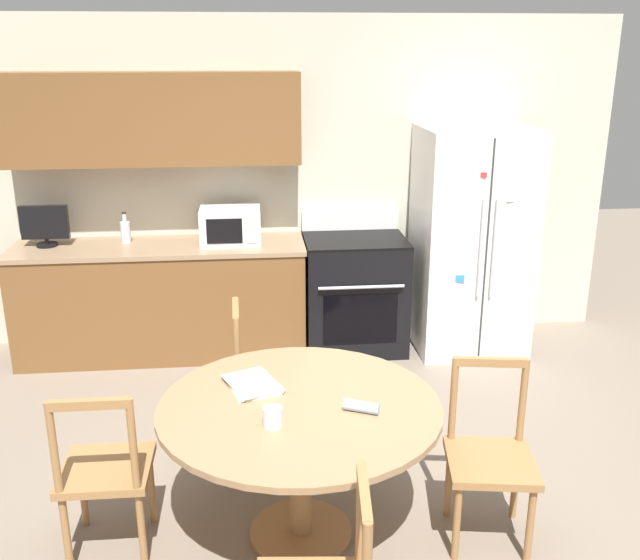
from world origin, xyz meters
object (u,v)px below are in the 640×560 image
object	(u,v)px
dining_chair_far	(265,378)
candle_glass	(273,418)
dining_chair_left	(105,472)
oven_range	(354,292)
countertop_tv	(45,225)
microwave	(230,225)
refrigerator	(471,241)
counter_bottle	(125,231)
dining_chair_right	(490,458)

from	to	relation	value
dining_chair_far	candle_glass	world-z (taller)	dining_chair_far
dining_chair_left	candle_glass	xyz separation A→B (m)	(0.80, -0.18, 0.34)
oven_range	countertop_tv	distance (m)	2.45
candle_glass	dining_chair_left	bearing A→B (deg)	167.55
dining_chair_far	oven_range	bearing A→B (deg)	150.61
oven_range	microwave	xyz separation A→B (m)	(-0.97, 0.06, 0.57)
refrigerator	dining_chair_left	size ratio (longest dim) A/B	1.97
counter_bottle	oven_range	bearing A→B (deg)	-3.90
oven_range	dining_chair_right	size ratio (longest dim) A/B	1.20
microwave	dining_chair_far	world-z (taller)	microwave
counter_bottle	dining_chair_far	world-z (taller)	counter_bottle
dining_chair_left	microwave	bearing A→B (deg)	77.07
candle_glass	refrigerator	bearing A→B (deg)	56.02
microwave	dining_chair_left	distance (m)	2.55
dining_chair_right	dining_chair_left	distance (m)	1.86
oven_range	countertop_tv	xyz separation A→B (m)	(-2.38, 0.08, 0.60)
counter_bottle	dining_chair_left	world-z (taller)	counter_bottle
microwave	dining_chair_right	distance (m)	2.86
refrigerator	dining_chair_far	size ratio (longest dim) A/B	1.97
refrigerator	countertop_tv	bearing A→B (deg)	177.66
microwave	countertop_tv	bearing A→B (deg)	179.17
oven_range	microwave	distance (m)	1.13
counter_bottle	dining_chair_right	xyz separation A→B (m)	(2.10, -2.55, -0.56)
refrigerator	counter_bottle	world-z (taller)	refrigerator
refrigerator	microwave	size ratio (longest dim) A/B	3.84
refrigerator	dining_chair_far	distance (m)	2.21
countertop_tv	oven_range	bearing A→B (deg)	-1.84
dining_chair_left	candle_glass	size ratio (longest dim) A/B	9.80
oven_range	countertop_tv	bearing A→B (deg)	178.16
microwave	candle_glass	xyz separation A→B (m)	(0.23, -2.59, -0.26)
microwave	dining_chair_far	size ratio (longest dim) A/B	0.51
countertop_tv	microwave	bearing A→B (deg)	-0.83
refrigerator	oven_range	bearing A→B (deg)	176.36
refrigerator	counter_bottle	size ratio (longest dim) A/B	7.35
countertop_tv	candle_glass	world-z (taller)	countertop_tv
candle_glass	countertop_tv	bearing A→B (deg)	121.92
counter_bottle	dining_chair_far	distance (m)	1.93
microwave	countertop_tv	size ratio (longest dim) A/B	1.30
dining_chair_right	microwave	bearing A→B (deg)	-53.48
dining_chair_far	dining_chair_right	size ratio (longest dim) A/B	1.00
oven_range	dining_chair_far	distance (m)	1.61
dining_chair_right	candle_glass	world-z (taller)	dining_chair_right
counter_bottle	dining_chair_right	size ratio (longest dim) A/B	0.27
countertop_tv	dining_chair_left	distance (m)	2.65
refrigerator	countertop_tv	size ratio (longest dim) A/B	5.00
counter_bottle	dining_chair_left	distance (m)	2.55
oven_range	refrigerator	bearing A→B (deg)	-3.64
countertop_tv	dining_chair_far	distance (m)	2.29
dining_chair_far	dining_chair_left	bearing A→B (deg)	-40.88
refrigerator	dining_chair_right	size ratio (longest dim) A/B	1.97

